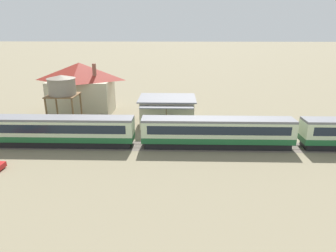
# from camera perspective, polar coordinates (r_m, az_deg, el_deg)

# --- Properties ---
(passenger_train) EXTENTS (107.38, 2.99, 4.10)m
(passenger_train) POSITION_cam_1_polar(r_m,az_deg,el_deg) (41.17, 9.71, -1.00)
(passenger_train) COLOR #1E6033
(passenger_train) RESTS_ON ground_plane
(railway_track) EXTENTS (155.14, 3.60, 0.04)m
(railway_track) POSITION_cam_1_polar(r_m,az_deg,el_deg) (41.60, -1.33, -3.86)
(railway_track) COLOR #665B51
(railway_track) RESTS_ON ground_plane
(station_building) EXTENTS (9.33, 8.30, 4.64)m
(station_building) POSITION_cam_1_polar(r_m,az_deg,el_deg) (50.13, -0.14, 2.89)
(station_building) COLOR #BCB293
(station_building) RESTS_ON ground_plane
(station_house_red_roof) EXTENTS (12.02, 7.81, 9.53)m
(station_house_red_roof) POSITION_cam_1_polar(r_m,az_deg,el_deg) (58.61, -16.20, 7.05)
(station_house_red_roof) COLOR #BCB293
(station_house_red_roof) RESTS_ON ground_plane
(water_tower) EXTENTS (4.65, 4.65, 8.60)m
(water_tower) POSITION_cam_1_polar(r_m,az_deg,el_deg) (50.38, -19.57, 7.16)
(water_tower) COLOR brown
(water_tower) RESTS_ON ground_plane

